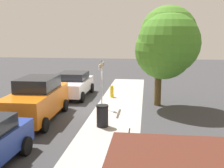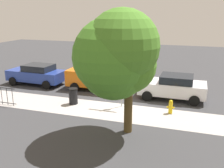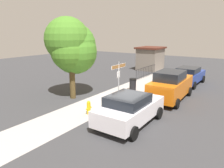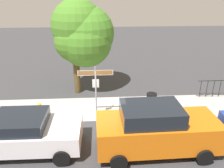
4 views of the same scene
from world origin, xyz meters
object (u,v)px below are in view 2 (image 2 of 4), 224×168
object	(u,v)px
car_orange	(101,76)
trash_bin	(73,96)
car_white	(173,86)
street_sign	(122,75)
car_blue	(37,74)
fire_hydrant	(171,107)
shade_tree	(117,57)

from	to	relation	value
car_orange	trash_bin	distance (m)	3.34
car_white	trash_bin	size ratio (longest dim) A/B	4.26
street_sign	car_orange	bearing A→B (deg)	-49.81
street_sign	car_white	size ratio (longest dim) A/B	0.64
car_blue	trash_bin	size ratio (longest dim) A/B	4.53
street_sign	trash_bin	distance (m)	3.28
fire_hydrant	shade_tree	bearing A→B (deg)	57.06
fire_hydrant	trash_bin	xyz separation A→B (m)	(5.76, 0.30, 0.11)
street_sign	car_orange	world-z (taller)	street_sign
street_sign	trash_bin	bearing A→B (deg)	9.73
car_orange	trash_bin	world-z (taller)	car_orange
car_orange	car_blue	bearing A→B (deg)	0.33
fire_hydrant	trash_bin	size ratio (longest dim) A/B	0.80
car_blue	shade_tree	bearing A→B (deg)	145.84
car_orange	fire_hydrant	bearing A→B (deg)	149.10
car_blue	fire_hydrant	size ratio (longest dim) A/B	5.69
car_orange	car_white	bearing A→B (deg)	174.55
car_orange	shade_tree	bearing A→B (deg)	115.20
car_white	car_orange	world-z (taller)	car_orange
car_white	car_blue	world-z (taller)	car_white
street_sign	trash_bin	size ratio (longest dim) A/B	2.74
car_blue	trash_bin	bearing A→B (deg)	148.05
shade_tree	fire_hydrant	bearing A→B (deg)	-122.94
shade_tree	car_blue	xyz separation A→B (m)	(8.28, -6.04, -2.74)
shade_tree	trash_bin	distance (m)	5.60
trash_bin	car_blue	bearing A→B (deg)	-33.87
car_white	fire_hydrant	xyz separation A→B (m)	(-0.13, 2.58, -0.43)
car_orange	fire_hydrant	distance (m)	5.99
car_white	car_blue	xyz separation A→B (m)	(10.25, -0.22, -0.00)
car_blue	trash_bin	xyz separation A→B (m)	(-4.62, 3.10, -0.32)
shade_tree	trash_bin	xyz separation A→B (m)	(3.67, -2.94, -3.06)
car_white	fire_hydrant	size ratio (longest dim) A/B	5.35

